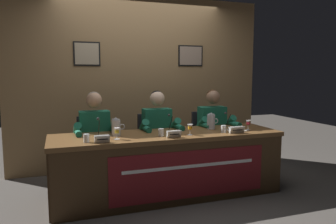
% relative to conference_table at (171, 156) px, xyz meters
% --- Properties ---
extents(ground_plane, '(12.00, 12.00, 0.00)m').
position_rel_conference_table_xyz_m(ground_plane, '(-0.00, 0.11, -0.50)').
color(ground_plane, '#4C4742').
extents(wall_back_panelled, '(3.89, 0.14, 2.60)m').
position_rel_conference_table_xyz_m(wall_back_panelled, '(-0.00, 1.40, 0.80)').
color(wall_back_panelled, '#937047').
rests_on(wall_back_panelled, ground_plane).
extents(conference_table, '(2.69, 0.76, 0.75)m').
position_rel_conference_table_xyz_m(conference_table, '(0.00, 0.00, 0.00)').
color(conference_table, brown).
rests_on(conference_table, ground_plane).
extents(chair_left, '(0.44, 0.44, 0.90)m').
position_rel_conference_table_xyz_m(chair_left, '(-0.80, 0.67, -0.06)').
color(chair_left, black).
rests_on(chair_left, ground_plane).
extents(panelist_left, '(0.51, 0.48, 1.23)m').
position_rel_conference_table_xyz_m(panelist_left, '(-0.80, 0.47, 0.21)').
color(panelist_left, black).
rests_on(panelist_left, ground_plane).
extents(nameplate_left, '(0.15, 0.06, 0.08)m').
position_rel_conference_table_xyz_m(nameplate_left, '(-0.81, -0.19, 0.29)').
color(nameplate_left, white).
rests_on(nameplate_left, conference_table).
extents(juice_glass_left, '(0.06, 0.06, 0.12)m').
position_rel_conference_table_xyz_m(juice_glass_left, '(-0.63, -0.06, 0.33)').
color(juice_glass_left, white).
rests_on(juice_glass_left, conference_table).
extents(water_cup_left, '(0.06, 0.06, 0.08)m').
position_rel_conference_table_xyz_m(water_cup_left, '(-0.95, -0.11, 0.29)').
color(water_cup_left, silver).
rests_on(water_cup_left, conference_table).
extents(microphone_left, '(0.06, 0.17, 0.22)m').
position_rel_conference_table_xyz_m(microphone_left, '(-0.80, 0.08, 0.32)').
color(microphone_left, black).
rests_on(microphone_left, conference_table).
extents(chair_center, '(0.44, 0.44, 0.90)m').
position_rel_conference_table_xyz_m(chair_center, '(-0.00, 0.67, -0.06)').
color(chair_center, black).
rests_on(chair_center, ground_plane).
extents(panelist_center, '(0.51, 0.48, 1.23)m').
position_rel_conference_table_xyz_m(panelist_center, '(-0.00, 0.47, 0.21)').
color(panelist_center, black).
rests_on(panelist_center, ground_plane).
extents(nameplate_center, '(0.16, 0.06, 0.08)m').
position_rel_conference_table_xyz_m(nameplate_center, '(-0.03, -0.17, 0.29)').
color(nameplate_center, white).
rests_on(nameplate_center, conference_table).
extents(juice_glass_center, '(0.06, 0.06, 0.12)m').
position_rel_conference_table_xyz_m(juice_glass_center, '(0.20, -0.08, 0.33)').
color(juice_glass_center, white).
rests_on(juice_glass_center, conference_table).
extents(water_cup_center, '(0.06, 0.06, 0.08)m').
position_rel_conference_table_xyz_m(water_cup_center, '(-0.13, -0.04, 0.29)').
color(water_cup_center, silver).
rests_on(water_cup_center, conference_table).
extents(microphone_center, '(0.06, 0.17, 0.22)m').
position_rel_conference_table_xyz_m(microphone_center, '(0.04, 0.12, 0.32)').
color(microphone_center, black).
rests_on(microphone_center, conference_table).
extents(chair_right, '(0.44, 0.44, 0.90)m').
position_rel_conference_table_xyz_m(chair_right, '(0.79, 0.67, -0.06)').
color(chair_right, black).
rests_on(chair_right, ground_plane).
extents(panelist_right, '(0.51, 0.48, 1.23)m').
position_rel_conference_table_xyz_m(panelist_right, '(0.79, 0.47, 0.21)').
color(panelist_right, black).
rests_on(panelist_right, ground_plane).
extents(nameplate_right, '(0.19, 0.06, 0.08)m').
position_rel_conference_table_xyz_m(nameplate_right, '(0.76, -0.16, 0.29)').
color(nameplate_right, white).
rests_on(nameplate_right, conference_table).
extents(juice_glass_right, '(0.06, 0.06, 0.12)m').
position_rel_conference_table_xyz_m(juice_glass_right, '(1.00, -0.02, 0.33)').
color(juice_glass_right, white).
rests_on(juice_glass_right, conference_table).
extents(water_cup_right, '(0.06, 0.06, 0.08)m').
position_rel_conference_table_xyz_m(water_cup_right, '(0.63, -0.07, 0.29)').
color(water_cup_right, silver).
rests_on(water_cup_right, conference_table).
extents(microphone_right, '(0.06, 0.17, 0.22)m').
position_rel_conference_table_xyz_m(microphone_right, '(0.78, 0.07, 0.32)').
color(microphone_right, black).
rests_on(microphone_right, conference_table).
extents(water_pitcher_left_side, '(0.15, 0.10, 0.21)m').
position_rel_conference_table_xyz_m(water_pitcher_left_side, '(-0.61, 0.14, 0.34)').
color(water_pitcher_left_side, silver).
rests_on(water_pitcher_left_side, conference_table).
extents(water_pitcher_right_side, '(0.15, 0.10, 0.21)m').
position_rel_conference_table_xyz_m(water_pitcher_right_side, '(0.60, 0.20, 0.34)').
color(water_pitcher_right_side, silver).
rests_on(water_pitcher_right_side, conference_table).
extents(document_stack_right, '(0.24, 0.19, 0.01)m').
position_rel_conference_table_xyz_m(document_stack_right, '(0.84, -0.02, 0.25)').
color(document_stack_right, white).
rests_on(document_stack_right, conference_table).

